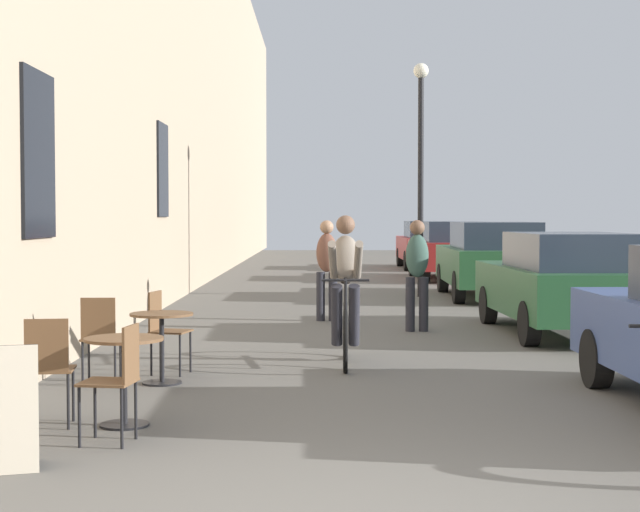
{
  "coord_description": "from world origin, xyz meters",
  "views": [
    {
      "loc": [
        -0.32,
        -5.1,
        1.7
      ],
      "look_at": [
        -0.31,
        15.19,
        0.88
      ],
      "focal_mm": 55.4,
      "sensor_mm": 36.0,
      "label": 1
    }
  ],
  "objects_px": {
    "cafe_table_mid": "(161,333)",
    "parked_car_fourth": "(449,249)",
    "parked_car_second": "(562,282)",
    "parked_car_fifth": "(428,244)",
    "cyclist_on_bicycle": "(345,293)",
    "street_lamp": "(420,149)",
    "cafe_table_near": "(123,362)",
    "pedestrian_near": "(416,269)",
    "cafe_chair_near_toward_wall": "(117,375)",
    "cafe_chair_mid_toward_wall": "(99,334)",
    "parked_car_third": "(491,259)",
    "pedestrian_mid": "(326,264)",
    "cafe_chair_mid_toward_street": "(164,326)",
    "cafe_chair_near_toward_street": "(48,364)"
  },
  "relations": [
    {
      "from": "cafe_chair_near_toward_wall",
      "to": "parked_car_third",
      "type": "relative_size",
      "value": 0.2
    },
    {
      "from": "cafe_chair_near_toward_wall",
      "to": "cafe_chair_mid_toward_wall",
      "type": "xyz_separation_m",
      "value": [
        -0.7,
        2.56,
        0.0
      ]
    },
    {
      "from": "cafe_chair_near_toward_wall",
      "to": "pedestrian_near",
      "type": "xyz_separation_m",
      "value": [
        2.94,
        7.18,
        0.41
      ]
    },
    {
      "from": "parked_car_third",
      "to": "parked_car_second",
      "type": "bearing_deg",
      "value": -90.67
    },
    {
      "from": "cafe_table_near",
      "to": "street_lamp",
      "type": "distance_m",
      "value": 13.6
    },
    {
      "from": "cafe_table_near",
      "to": "pedestrian_mid",
      "type": "bearing_deg",
      "value": 78.03
    },
    {
      "from": "cafe_chair_mid_toward_wall",
      "to": "pedestrian_near",
      "type": "height_order",
      "value": "pedestrian_near"
    },
    {
      "from": "cafe_chair_near_toward_wall",
      "to": "cafe_chair_mid_toward_wall",
      "type": "bearing_deg",
      "value": 105.31
    },
    {
      "from": "parked_car_fourth",
      "to": "cafe_chair_near_toward_street",
      "type": "bearing_deg",
      "value": -106.97
    },
    {
      "from": "parked_car_fourth",
      "to": "street_lamp",
      "type": "bearing_deg",
      "value": -103.63
    },
    {
      "from": "cyclist_on_bicycle",
      "to": "street_lamp",
      "type": "bearing_deg",
      "value": 79.05
    },
    {
      "from": "parked_car_fourth",
      "to": "cafe_chair_near_toward_wall",
      "type": "bearing_deg",
      "value": -104.66
    },
    {
      "from": "cafe_chair_mid_toward_wall",
      "to": "cafe_table_mid",
      "type": "bearing_deg",
      "value": 7.13
    },
    {
      "from": "cafe_table_near",
      "to": "cafe_chair_mid_toward_wall",
      "type": "height_order",
      "value": "cafe_chair_mid_toward_wall"
    },
    {
      "from": "cyclist_on_bicycle",
      "to": "cafe_chair_mid_toward_street",
      "type": "bearing_deg",
      "value": -158.89
    },
    {
      "from": "cafe_chair_mid_toward_street",
      "to": "parked_car_second",
      "type": "xyz_separation_m",
      "value": [
        5.16,
        3.5,
        0.24
      ]
    },
    {
      "from": "pedestrian_near",
      "to": "pedestrian_mid",
      "type": "distance_m",
      "value": 1.96
    },
    {
      "from": "parked_car_fourth",
      "to": "cafe_chair_mid_toward_wall",
      "type": "bearing_deg",
      "value": -109.0
    },
    {
      "from": "parked_car_second",
      "to": "parked_car_fifth",
      "type": "relative_size",
      "value": 0.96
    },
    {
      "from": "cafe_chair_mid_toward_street",
      "to": "parked_car_second",
      "type": "bearing_deg",
      "value": 34.19
    },
    {
      "from": "cyclist_on_bicycle",
      "to": "parked_car_fifth",
      "type": "height_order",
      "value": "cyclist_on_bicycle"
    },
    {
      "from": "cafe_chair_mid_toward_street",
      "to": "cyclist_on_bicycle",
      "type": "xyz_separation_m",
      "value": [
        1.97,
        0.76,
        0.29
      ]
    },
    {
      "from": "cafe_table_mid",
      "to": "cafe_chair_mid_toward_wall",
      "type": "distance_m",
      "value": 0.61
    },
    {
      "from": "cafe_table_mid",
      "to": "cafe_chair_mid_toward_street",
      "type": "bearing_deg",
      "value": 96.69
    },
    {
      "from": "cafe_chair_near_toward_street",
      "to": "pedestrian_near",
      "type": "distance_m",
      "value": 7.56
    },
    {
      "from": "cafe_chair_near_toward_wall",
      "to": "cafe_table_near",
      "type": "bearing_deg",
      "value": 96.92
    },
    {
      "from": "cafe_chair_mid_toward_street",
      "to": "parked_car_fifth",
      "type": "bearing_deg",
      "value": 76.26
    },
    {
      "from": "pedestrian_near",
      "to": "pedestrian_mid",
      "type": "height_order",
      "value": "pedestrian_near"
    },
    {
      "from": "cafe_table_mid",
      "to": "parked_car_third",
      "type": "height_order",
      "value": "parked_car_third"
    },
    {
      "from": "pedestrian_near",
      "to": "street_lamp",
      "type": "height_order",
      "value": "street_lamp"
    },
    {
      "from": "cafe_chair_near_toward_wall",
      "to": "pedestrian_mid",
      "type": "bearing_deg",
      "value": 79.36
    },
    {
      "from": "cafe_chair_near_toward_street",
      "to": "cafe_chair_near_toward_wall",
      "type": "relative_size",
      "value": 1.0
    },
    {
      "from": "parked_car_third",
      "to": "parked_car_fifth",
      "type": "distance_m",
      "value": 11.5
    },
    {
      "from": "parked_car_third",
      "to": "cyclist_on_bicycle",
      "type": "bearing_deg",
      "value": -109.81
    },
    {
      "from": "parked_car_second",
      "to": "parked_car_fifth",
      "type": "height_order",
      "value": "parked_car_fifth"
    },
    {
      "from": "cafe_chair_near_toward_wall",
      "to": "parked_car_fifth",
      "type": "height_order",
      "value": "parked_car_fifth"
    },
    {
      "from": "cafe_chair_near_toward_street",
      "to": "parked_car_third",
      "type": "height_order",
      "value": "parked_car_third"
    },
    {
      "from": "cafe_chair_mid_toward_wall",
      "to": "parked_car_second",
      "type": "distance_m",
      "value": 7.09
    },
    {
      "from": "cafe_chair_mid_toward_street",
      "to": "pedestrian_near",
      "type": "bearing_deg",
      "value": 51.52
    },
    {
      "from": "parked_car_fifth",
      "to": "parked_car_third",
      "type": "bearing_deg",
      "value": -89.9
    },
    {
      "from": "cafe_table_mid",
      "to": "pedestrian_mid",
      "type": "relative_size",
      "value": 0.44
    },
    {
      "from": "cafe_table_mid",
      "to": "parked_car_fourth",
      "type": "relative_size",
      "value": 0.16
    },
    {
      "from": "cyclist_on_bicycle",
      "to": "pedestrian_near",
      "type": "relative_size",
      "value": 1.07
    },
    {
      "from": "cafe_table_mid",
      "to": "parked_car_fourth",
      "type": "bearing_deg",
      "value": 72.82
    },
    {
      "from": "cyclist_on_bicycle",
      "to": "parked_car_second",
      "type": "distance_m",
      "value": 4.2
    },
    {
      "from": "street_lamp",
      "to": "parked_car_fourth",
      "type": "relative_size",
      "value": 1.11
    },
    {
      "from": "cafe_chair_mid_toward_street",
      "to": "cyclist_on_bicycle",
      "type": "bearing_deg",
      "value": 21.11
    },
    {
      "from": "cafe_chair_mid_toward_wall",
      "to": "parked_car_second",
      "type": "xyz_separation_m",
      "value": [
        5.69,
        4.21,
        0.24
      ]
    },
    {
      "from": "cafe_table_near",
      "to": "pedestrian_near",
      "type": "bearing_deg",
      "value": 65.3
    },
    {
      "from": "cyclist_on_bicycle",
      "to": "street_lamp",
      "type": "height_order",
      "value": "street_lamp"
    }
  ]
}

